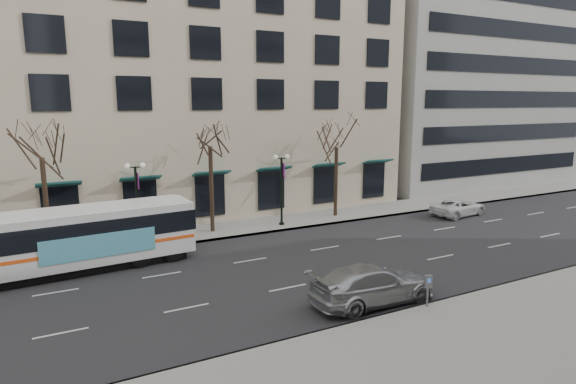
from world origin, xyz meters
TOP-DOWN VIEW (x-y plane):
  - ground at (0.00, 0.00)m, footprint 160.00×160.00m
  - sidewalk_far at (5.00, 9.00)m, footprint 80.00×4.00m
  - building_hotel at (-2.00, 21.00)m, footprint 40.00×20.00m
  - building_office at (32.00, 21.00)m, footprint 25.00×20.00m
  - tree_far_left at (-10.00, 8.80)m, footprint 3.60×3.60m
  - tree_far_mid at (0.00, 8.80)m, footprint 3.60×3.60m
  - tree_far_right at (10.00, 8.80)m, footprint 3.60×3.60m
  - lamp_post_left at (-4.99, 8.20)m, footprint 1.22×0.45m
  - lamp_post_right at (5.01, 8.20)m, footprint 1.22×0.45m
  - city_bus at (-8.80, 5.01)m, footprint 12.60×3.56m
  - silver_car at (2.57, -5.56)m, footprint 5.95×2.44m
  - white_pickup at (18.97, 4.80)m, footprint 5.11×2.82m
  - pay_station at (4.19, -7.30)m, footprint 0.35×0.29m

SIDE VIEW (x-z plane):
  - ground at x=0.00m, z-range 0.00..0.00m
  - sidewalk_far at x=5.00m, z-range 0.00..0.15m
  - white_pickup at x=18.97m, z-range 0.00..1.36m
  - silver_car at x=2.57m, z-range 0.00..1.73m
  - pay_station at x=4.19m, z-range 0.47..1.88m
  - city_bus at x=-8.80m, z-range 0.16..3.53m
  - lamp_post_left at x=-4.99m, z-range 0.34..5.55m
  - lamp_post_right at x=5.01m, z-range 0.34..5.55m
  - tree_far_right at x=10.00m, z-range 2.39..10.45m
  - tree_far_left at x=-10.00m, z-range 2.53..10.87m
  - tree_far_mid at x=0.00m, z-range 2.63..11.18m
  - building_hotel at x=-2.00m, z-range 0.00..24.00m
  - building_office at x=32.00m, z-range 0.00..35.00m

